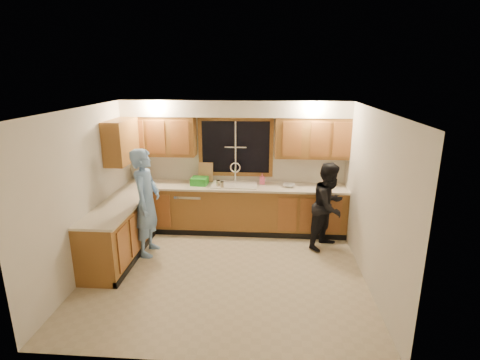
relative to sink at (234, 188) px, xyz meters
name	(u,v)px	position (x,y,z in m)	size (l,w,h in m)	color
floor	(225,272)	(0.00, -1.60, -0.86)	(4.20, 4.20, 0.00)	#C0B193
ceiling	(224,109)	(0.00, -1.60, 1.64)	(4.20, 4.20, 0.00)	white
wall_back	(236,165)	(0.00, 0.30, 0.39)	(4.20, 4.20, 0.00)	silver
wall_left	(86,192)	(-2.10, -1.60, 0.39)	(3.80, 3.80, 0.00)	silver
wall_right	(371,199)	(2.10, -1.60, 0.39)	(3.80, 3.80, 0.00)	silver
base_cabinets_back	(234,209)	(0.00, 0.00, -0.42)	(4.20, 0.60, 0.88)	#915E2A
base_cabinets_left	(119,233)	(-1.80, -1.25, -0.42)	(0.60, 1.90, 0.88)	#915E2A
countertop_back	(234,187)	(0.00, -0.02, 0.04)	(4.20, 0.63, 0.04)	beige
countertop_left	(117,207)	(-1.79, -1.25, 0.04)	(0.63, 1.90, 0.04)	beige
upper_cabinets_left	(160,136)	(-1.43, 0.13, 0.96)	(1.35, 0.33, 0.75)	#915E2A
upper_cabinets_right	(312,138)	(1.43, 0.13, 0.96)	(1.35, 0.33, 0.75)	#915E2A
upper_cabinets_return	(121,141)	(-1.94, -0.48, 0.96)	(0.33, 0.90, 0.75)	#915E2A
soffit	(235,108)	(0.00, 0.12, 1.49)	(4.20, 0.35, 0.30)	silver
window_frame	(236,147)	(0.00, 0.29, 0.74)	(1.44, 0.03, 1.14)	black
sink	(234,188)	(0.00, 0.00, 0.00)	(0.86, 0.52, 0.57)	white
dishwasher	(191,210)	(-0.85, -0.01, -0.45)	(0.60, 0.56, 0.82)	white
stove	(104,248)	(-1.80, -1.82, -0.41)	(0.58, 0.75, 0.90)	white
man	(146,202)	(-1.37, -1.05, 0.04)	(0.66, 0.43, 1.82)	#74A0DB
woman	(329,206)	(1.69, -0.58, -0.10)	(0.74, 0.58, 1.53)	black
knife_block	(147,176)	(-1.73, 0.15, 0.16)	(0.12, 0.10, 0.21)	#9F5D2C
cutting_board	(206,172)	(-0.58, 0.22, 0.24)	(0.28, 0.02, 0.38)	tan
dish_crate	(199,181)	(-0.67, 0.00, 0.13)	(0.30, 0.28, 0.14)	green
soap_bottle	(262,179)	(0.52, 0.12, 0.16)	(0.09, 0.10, 0.21)	#E45682
bowl	(289,186)	(1.03, -0.03, 0.08)	(0.23, 0.23, 0.06)	silver
can_left	(222,185)	(-0.21, -0.22, 0.12)	(0.07, 0.07, 0.13)	#B7A78D
can_right	(218,184)	(-0.29, -0.15, 0.12)	(0.07, 0.07, 0.13)	#B7A78D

